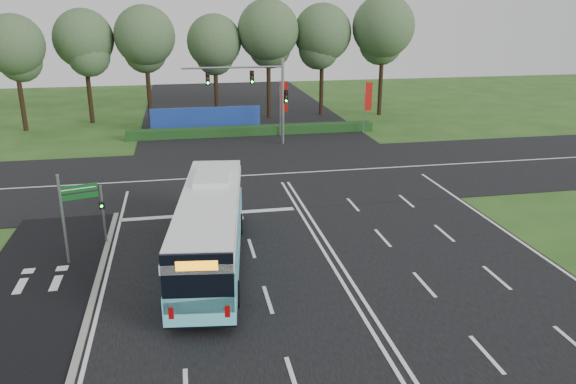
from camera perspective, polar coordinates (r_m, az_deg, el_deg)
The scene contains 14 objects.
ground at distance 27.59m, azimuth 3.12°, elevation -5.28°, with size 120.00×120.00×0.00m, color #264F1A.
road_main at distance 27.59m, azimuth 3.12°, elevation -5.24°, with size 20.00×120.00×0.04m, color black.
road_cross at distance 38.63m, azimuth -1.15°, elevation 1.83°, with size 120.00×14.00×0.05m, color black.
bike_path at distance 24.96m, azimuth -24.51°, elevation -9.69°, with size 5.00×18.00×0.06m, color black.
kerb_strip at distance 24.46m, azimuth -18.99°, elevation -9.48°, with size 0.25×18.00×0.12m, color gray.
city_bus at distance 25.06m, azimuth -7.88°, elevation -3.62°, with size 4.05×12.36×3.48m.
pedestrian_signal at distance 28.38m, azimuth -18.28°, elevation -2.00°, with size 0.24×0.40×2.98m.
street_sign at distance 26.41m, azimuth -21.25°, elevation -1.52°, with size 1.59×0.53×4.22m.
banner_flag_mid at distance 49.52m, azimuth -0.52°, elevation 9.32°, with size 0.68×0.33×4.92m.
banner_flag_right at distance 51.14m, azimuth 8.06°, elevation 9.27°, with size 0.69×0.09×4.68m.
traffic_light_gantry at distance 45.88m, azimuth -2.77°, elevation 10.42°, with size 8.41×0.28×7.00m.
hedge at distance 50.51m, azimuth -3.59°, elevation 6.24°, with size 22.00×1.20×0.80m, color #143714.
blue_hoarding at distance 52.48m, azimuth -8.33°, elevation 7.33°, with size 10.00×0.30×2.20m, color #1B3996.
eucalyptus_row at distance 56.98m, azimuth -6.46°, elevation 15.57°, with size 40.69×8.13×12.13m.
Camera 1 is at (-6.24, -24.46, 11.13)m, focal length 35.00 mm.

